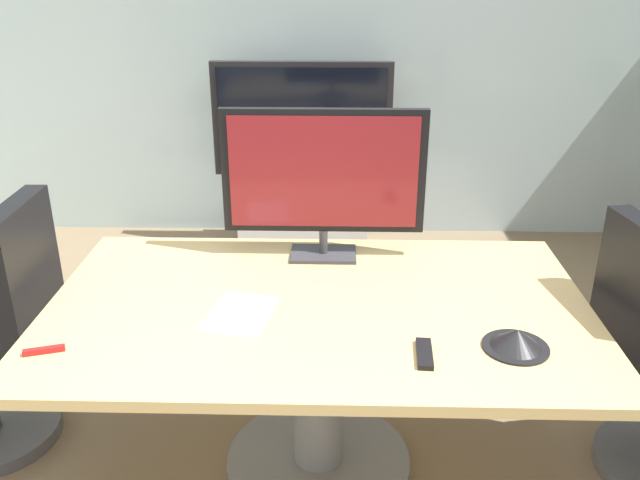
# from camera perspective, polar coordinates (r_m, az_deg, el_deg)

# --- Properties ---
(wall_back_glass_partition) EXTENTS (6.19, 0.10, 2.64)m
(wall_back_glass_partition) POSITION_cam_1_polar(r_m,az_deg,el_deg) (4.83, -0.56, 15.73)
(wall_back_glass_partition) COLOR #9EB2B7
(wall_back_glass_partition) RESTS_ON ground
(conference_table) EXTENTS (2.02, 1.22, 0.75)m
(conference_table) POSITION_cam_1_polar(r_m,az_deg,el_deg) (2.59, -0.15, -8.94)
(conference_table) COLOR tan
(conference_table) RESTS_ON ground
(tv_monitor) EXTENTS (0.84, 0.18, 0.64)m
(tv_monitor) POSITION_cam_1_polar(r_m,az_deg,el_deg) (2.76, 0.31, 5.51)
(tv_monitor) COLOR #333338
(tv_monitor) RESTS_ON conference_table
(wall_display_unit) EXTENTS (1.20, 0.36, 1.31)m
(wall_display_unit) POSITION_cam_1_polar(r_m,az_deg,el_deg) (4.69, -1.46, 4.48)
(wall_display_unit) COLOR #B7BABC
(wall_display_unit) RESTS_ON ground
(conference_phone) EXTENTS (0.22, 0.22, 0.07)m
(conference_phone) POSITION_cam_1_polar(r_m,az_deg,el_deg) (2.31, 16.41, -8.19)
(conference_phone) COLOR black
(conference_phone) RESTS_ON conference_table
(remote_control) EXTENTS (0.06, 0.17, 0.02)m
(remote_control) POSITION_cam_1_polar(r_m,az_deg,el_deg) (2.22, 8.91, -9.56)
(remote_control) COLOR black
(remote_control) RESTS_ON conference_table
(whiteboard_marker) EXTENTS (0.13, 0.06, 0.02)m
(whiteboard_marker) POSITION_cam_1_polar(r_m,az_deg,el_deg) (2.38, -22.49, -8.69)
(whiteboard_marker) COLOR red
(whiteboard_marker) RESTS_ON conference_table
(paper_notepad) EXTENTS (0.26, 0.33, 0.01)m
(paper_notepad) POSITION_cam_1_polar(r_m,az_deg,el_deg) (2.44, -6.91, -6.30)
(paper_notepad) COLOR white
(paper_notepad) RESTS_ON conference_table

